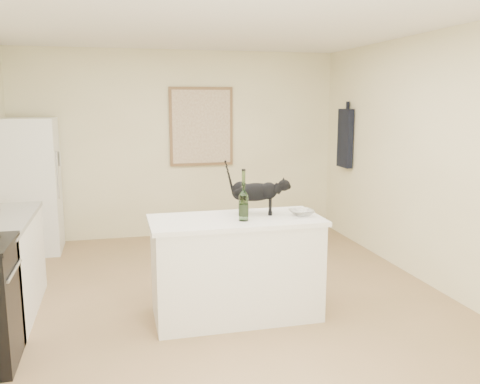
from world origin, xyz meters
The scene contains 15 objects.
floor centered at (0.00, 0.00, 0.00)m, with size 5.50×5.50×0.00m, color #9E7954.
ceiling centered at (0.00, 0.00, 2.60)m, with size 5.50×5.50×0.00m, color white.
wall_back centered at (0.00, 2.75, 1.30)m, with size 4.50×4.50×0.00m, color #F4EDBD.
wall_front centered at (0.00, -2.75, 1.30)m, with size 4.50×4.50×0.00m, color #F4EDBD.
wall_right centered at (2.25, 0.00, 1.30)m, with size 5.50×5.50×0.00m, color #F4EDBD.
island_base centered at (0.10, -0.20, 0.43)m, with size 1.44×0.67×0.86m, color white.
island_top centered at (0.10, -0.20, 0.88)m, with size 1.50×0.70×0.04m, color white.
fridge centered at (-1.95, 2.35, 0.85)m, with size 0.68×0.68×1.70m, color white.
artwork_frame centered at (0.30, 2.72, 1.55)m, with size 0.90×0.03×1.10m, color brown.
artwork_canvas centered at (0.30, 2.70, 1.55)m, with size 0.82×0.00×1.02m, color beige.
hanging_garment centered at (2.19, 2.05, 1.40)m, with size 0.08×0.34×0.80m, color black.
black_cat centered at (0.30, -0.09, 1.08)m, with size 0.52×0.16×0.36m, color black, non-canonical shape.
wine_bottle centered at (0.14, -0.31, 1.10)m, with size 0.08×0.08×0.39m, color #2B5522.
glass_bowl centered at (0.69, -0.25, 0.93)m, with size 0.22×0.22×0.05m, color silver.
fridge_paper centered at (-1.60, 2.45, 1.18)m, with size 0.01×0.15×0.19m, color white.
Camera 1 is at (-0.90, -4.38, 1.90)m, focal length 37.89 mm.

